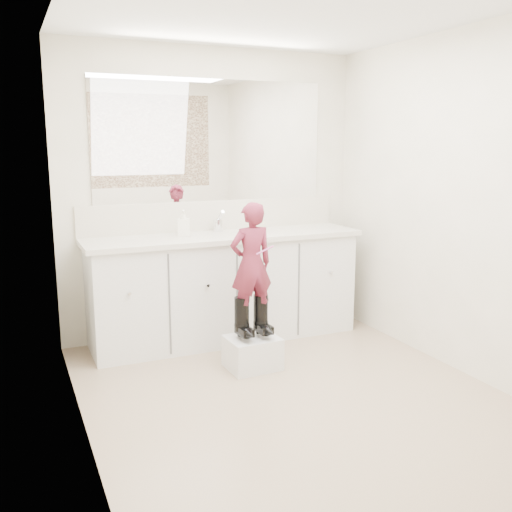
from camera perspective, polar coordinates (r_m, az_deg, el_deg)
name	(u,v)px	position (r m, az deg, el deg)	size (l,w,h in m)	color
floor	(292,394)	(3.85, 3.60, -13.65)	(3.00, 3.00, 0.00)	#997D64
ceiling	(297,5)	(3.59, 4.11, 23.77)	(3.00, 3.00, 0.00)	white
wall_back	(212,193)	(4.89, -4.38, 6.25)	(2.60, 2.60, 0.00)	beige
wall_front	(478,255)	(2.32, 21.32, 0.07)	(2.60, 2.60, 0.00)	beige
wall_left	(75,224)	(3.14, -17.69, 3.03)	(3.00, 3.00, 0.00)	beige
wall_right	(457,204)	(4.28, 19.50, 4.95)	(3.00, 3.00, 0.00)	beige
vanity_cabinet	(225,289)	(4.77, -3.14, -3.32)	(2.20, 0.55, 0.85)	silver
countertop	(225,237)	(4.66, -3.13, 1.94)	(2.28, 0.58, 0.04)	beige
backsplash	(213,215)	(4.90, -4.29, 4.08)	(2.28, 0.03, 0.25)	beige
mirror	(212,141)	(4.87, -4.41, 11.41)	(2.00, 0.02, 1.00)	white
dot_panel	(485,134)	(2.29, 21.94, 11.24)	(2.00, 0.01, 1.20)	#472819
faucet	(218,226)	(4.81, -3.84, 3.05)	(0.08, 0.08, 0.10)	silver
cup	(260,227)	(4.76, 0.36, 2.91)	(0.09, 0.09, 0.08)	beige
soap_bottle	(184,223)	(4.59, -7.25, 3.29)	(0.09, 0.10, 0.21)	white
step_stool	(252,353)	(4.22, -0.36, -9.64)	(0.37, 0.30, 0.23)	silver
boot_left	(242,318)	(4.12, -1.44, -6.20)	(0.11, 0.20, 0.30)	black
boot_right	(261,315)	(4.18, 0.47, -5.95)	(0.11, 0.20, 0.30)	black
toddler	(251,264)	(4.05, -0.48, -0.80)	(0.32, 0.21, 0.88)	#B23653
toothbrush	(265,250)	(3.99, 0.89, 0.58)	(0.01, 0.01, 0.14)	#CF509F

